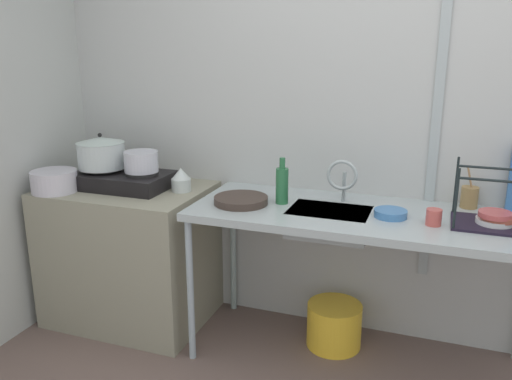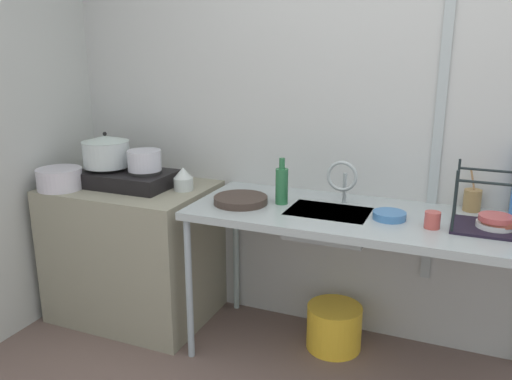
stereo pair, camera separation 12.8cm
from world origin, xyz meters
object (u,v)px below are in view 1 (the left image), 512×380
Objects in this scene: bucket_on_floor at (334,325)px; percolator at (181,180)px; pot_beside_stove at (54,181)px; faucet at (342,177)px; bottle_by_sink at (282,185)px; small_bowl_on_drainboard at (391,213)px; stove at (122,179)px; pot_on_left_burner at (101,153)px; frying_pan at (241,200)px; cup_by_rack at (434,217)px; pot_on_right_burner at (141,162)px; sink_basin at (329,222)px; utensil_jar at (469,197)px; dish_rack at (496,218)px.

percolator is at bearing -177.20° from bucket_on_floor.
faucet is at bearing 10.88° from pot_beside_stove.
small_bowl_on_drainboard is at bearing -3.95° from bottle_by_sink.
bottle_by_sink is at bearing -165.78° from bucket_on_floor.
faucet is 0.86m from bucket_on_floor.
stove is 0.20m from pot_on_left_burner.
frying_pan is 0.96m from cup_by_rack.
percolator is (0.36, 0.05, 0.02)m from stove.
pot_on_right_burner is 1.12m from sink_basin.
faucet is 0.85× the size of frying_pan.
pot_on_right_burner is at bearing -171.29° from utensil_jar.
pot_on_left_burner is at bearing 177.67° from cup_by_rack.
pot_on_right_burner reaches higher than sink_basin.
bottle_by_sink is 0.86m from bucket_on_floor.
percolator is 0.45× the size of bucket_on_floor.
pot_on_left_burner reaches higher than percolator.
cup_by_rack is (0.46, -0.17, -0.11)m from faucet.
bottle_by_sink is (-0.56, 0.04, 0.08)m from small_bowl_on_drainboard.
pot_beside_stove is 1.86m from small_bowl_on_drainboard.
percolator is 0.48× the size of frying_pan.
bottle_by_sink is 0.81× the size of bucket_on_floor.
pot_on_right_burner is at bearing 179.04° from small_bowl_on_drainboard.
pot_on_left_burner is 1.44× the size of pot_on_right_burner.
pot_on_left_burner is 2.15m from dish_rack.
small_bowl_on_drainboard is 0.65× the size of bottle_by_sink.
pot_beside_stove is at bearing -174.73° from dish_rack.
faucet is at bearing 4.27° from stove.
pot_on_right_burner is at bearing -179.87° from dish_rack.
bottle_by_sink is at bearing -164.61° from utensil_jar.
percolator is 1.55m from utensil_jar.
pot_on_right_burner is 1.88m from dish_rack.
bucket_on_floor is at bearing 160.58° from cup_by_rack.
pot_beside_stove is 1.78m from bucket_on_floor.
dish_rack is 0.47m from small_bowl_on_drainboard.
pot_beside_stove reaches higher than small_bowl_on_drainboard.
stove is 0.18m from pot_on_right_burner.
sink_basin is 1.33× the size of bucket_on_floor.
percolator is 0.56× the size of faucet.
pot_on_right_burner is 2.50× the size of cup_by_rack.
cup_by_rack reaches higher than sink_basin.
dish_rack is 1.05m from bucket_on_floor.
cup_by_rack is at bearing -0.59° from frying_pan.
dish_rack is at bearing -7.05° from faucet.
dish_rack is (0.77, 0.02, 0.10)m from sink_basin.
bucket_on_floor is (0.49, 0.16, -0.72)m from frying_pan.
faucet reaches higher than frying_pan.
faucet is 1.14× the size of utensil_jar.
utensil_jar reaches higher than cup_by_rack.
pot_on_right_burner is 0.48× the size of sink_basin.
stove is at bearing -172.81° from percolator.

